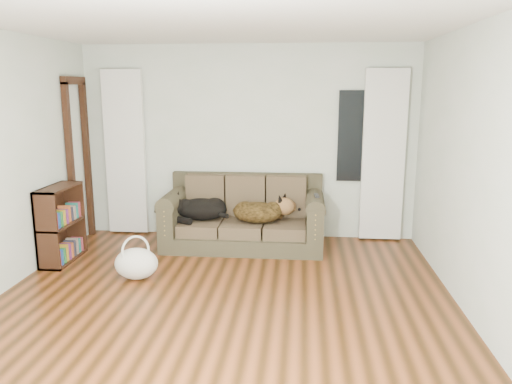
# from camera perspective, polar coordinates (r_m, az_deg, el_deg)

# --- Properties ---
(floor) EXTENTS (5.00, 5.00, 0.00)m
(floor) POSITION_cam_1_polar(r_m,az_deg,el_deg) (4.75, -4.24, -13.54)
(floor) COLOR #311C09
(floor) RESTS_ON ground
(ceiling) EXTENTS (5.00, 5.00, 0.00)m
(ceiling) POSITION_cam_1_polar(r_m,az_deg,el_deg) (4.33, -4.80, 19.32)
(ceiling) COLOR white
(ceiling) RESTS_ON ground
(wall_back) EXTENTS (4.50, 0.04, 2.60)m
(wall_back) POSITION_cam_1_polar(r_m,az_deg,el_deg) (6.81, -0.90, 5.68)
(wall_back) COLOR silver
(wall_back) RESTS_ON ground
(wall_right) EXTENTS (0.04, 5.00, 2.60)m
(wall_right) POSITION_cam_1_polar(r_m,az_deg,el_deg) (4.55, 24.69, 1.46)
(wall_right) COLOR silver
(wall_right) RESTS_ON ground
(curtain_left) EXTENTS (0.55, 0.08, 2.25)m
(curtain_left) POSITION_cam_1_polar(r_m,az_deg,el_deg) (7.14, -14.71, 4.36)
(curtain_left) COLOR white
(curtain_left) RESTS_ON ground
(curtain_right) EXTENTS (0.55, 0.08, 2.25)m
(curtain_right) POSITION_cam_1_polar(r_m,az_deg,el_deg) (6.79, 14.35, 4.01)
(curtain_right) COLOR white
(curtain_right) RESTS_ON ground
(window_pane) EXTENTS (0.50, 0.03, 1.20)m
(window_pane) POSITION_cam_1_polar(r_m,az_deg,el_deg) (6.76, 11.45, 6.25)
(window_pane) COLOR black
(window_pane) RESTS_ON wall_back
(door_casing) EXTENTS (0.07, 0.60, 2.10)m
(door_casing) POSITION_cam_1_polar(r_m,az_deg,el_deg) (7.00, -19.54, 3.10)
(door_casing) COLOR black
(door_casing) RESTS_ON ground
(sofa) EXTENTS (2.03, 0.88, 0.83)m
(sofa) POSITION_cam_1_polar(r_m,az_deg,el_deg) (6.44, -1.44, -2.37)
(sofa) COLOR #2F2D20
(sofa) RESTS_ON floor
(dog_black_lab) EXTENTS (0.68, 0.48, 0.28)m
(dog_black_lab) POSITION_cam_1_polar(r_m,az_deg,el_deg) (6.51, -6.61, -2.02)
(dog_black_lab) COLOR black
(dog_black_lab) RESTS_ON sofa
(dog_shepherd) EXTENTS (0.70, 0.53, 0.29)m
(dog_shepherd) POSITION_cam_1_polar(r_m,az_deg,el_deg) (6.35, 0.53, -2.22)
(dog_shepherd) COLOR black
(dog_shepherd) RESTS_ON sofa
(tv_remote) EXTENTS (0.06, 0.17, 0.02)m
(tv_remote) POSITION_cam_1_polar(r_m,az_deg,el_deg) (6.18, 6.94, -0.40)
(tv_remote) COLOR black
(tv_remote) RESTS_ON sofa
(tote_bag) EXTENTS (0.58, 0.52, 0.34)m
(tote_bag) POSITION_cam_1_polar(r_m,az_deg,el_deg) (5.59, -13.51, -8.07)
(tote_bag) COLOR silver
(tote_bag) RESTS_ON floor
(bookshelf) EXTENTS (0.30, 0.74, 0.91)m
(bookshelf) POSITION_cam_1_polar(r_m,az_deg,el_deg) (6.33, -21.42, -3.01)
(bookshelf) COLOR black
(bookshelf) RESTS_ON floor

